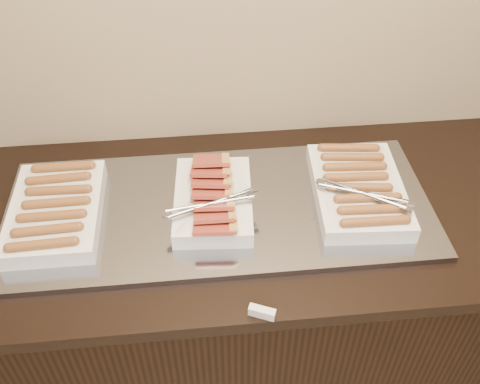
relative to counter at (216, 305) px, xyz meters
name	(u,v)px	position (x,y,z in m)	size (l,w,h in m)	color
counter	(216,305)	(0.00, 0.00, 0.00)	(2.06, 0.76, 0.90)	black
warming_tray	(219,209)	(0.02, 0.00, 0.46)	(1.20, 0.50, 0.02)	gray
dish_left	(56,210)	(-0.42, 0.00, 0.50)	(0.24, 0.36, 0.07)	silver
dish_center	(213,199)	(0.00, 0.00, 0.50)	(0.27, 0.34, 0.09)	silver
dish_right	(359,189)	(0.42, 0.00, 0.50)	(0.28, 0.39, 0.08)	silver
label_holder	(262,312)	(0.10, -0.36, 0.46)	(0.06, 0.02, 0.03)	silver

